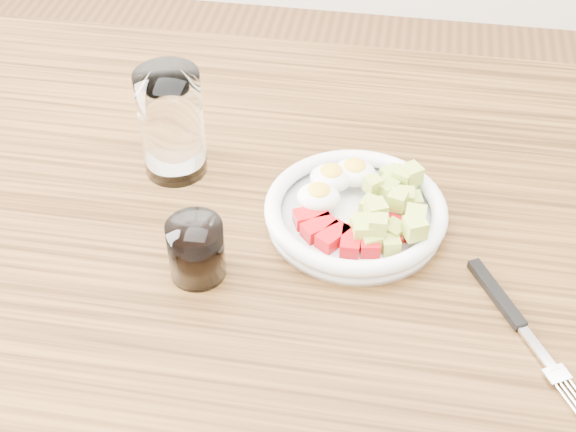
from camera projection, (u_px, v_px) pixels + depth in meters
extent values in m
cube|color=brown|center=(295.00, 254.00, 0.94)|extent=(1.50, 0.90, 0.04)
cylinder|color=white|center=(355.00, 219.00, 0.94)|extent=(0.21, 0.21, 0.01)
torus|color=white|center=(356.00, 209.00, 0.93)|extent=(0.21, 0.21, 0.02)
cube|color=#BA0B12|center=(311.00, 217.00, 0.92)|extent=(0.04, 0.04, 0.02)
cube|color=#BA0B12|center=(319.00, 228.00, 0.91)|extent=(0.04, 0.04, 0.02)
cube|color=#BA0B12|center=(333.00, 237.00, 0.90)|extent=(0.04, 0.04, 0.02)
cube|color=#BA0B12|center=(351.00, 241.00, 0.89)|extent=(0.02, 0.04, 0.02)
cube|color=#BA0B12|center=(369.00, 241.00, 0.89)|extent=(0.03, 0.04, 0.02)
cube|color=#BA0B12|center=(385.00, 236.00, 0.90)|extent=(0.04, 0.04, 0.02)
cube|color=#BA0B12|center=(397.00, 227.00, 0.91)|extent=(0.04, 0.03, 0.02)
ellipsoid|color=white|center=(331.00, 178.00, 0.96)|extent=(0.05, 0.04, 0.03)
ellipsoid|color=yellow|center=(331.00, 171.00, 0.95)|extent=(0.03, 0.03, 0.01)
ellipsoid|color=white|center=(354.00, 173.00, 0.97)|extent=(0.05, 0.04, 0.03)
ellipsoid|color=yellow|center=(355.00, 165.00, 0.96)|extent=(0.03, 0.03, 0.01)
ellipsoid|color=white|center=(319.00, 197.00, 0.93)|extent=(0.05, 0.04, 0.03)
ellipsoid|color=yellow|center=(319.00, 190.00, 0.92)|extent=(0.03, 0.03, 0.01)
cube|color=#C5D050|center=(415.00, 217.00, 0.89)|extent=(0.02, 0.02, 0.02)
cube|color=#C5D050|center=(379.00, 221.00, 0.90)|extent=(0.02, 0.02, 0.02)
cube|color=#C5D050|center=(362.00, 228.00, 0.90)|extent=(0.03, 0.03, 0.02)
cube|color=#C5D050|center=(394.00, 233.00, 0.90)|extent=(0.03, 0.03, 0.02)
cube|color=#C5D050|center=(397.00, 200.00, 0.91)|extent=(0.02, 0.02, 0.02)
cube|color=#C5D050|center=(363.00, 231.00, 0.89)|extent=(0.03, 0.03, 0.02)
cube|color=#C5D050|center=(376.00, 210.00, 0.90)|extent=(0.03, 0.03, 0.02)
cube|color=#C5D050|center=(406.00, 187.00, 0.95)|extent=(0.03, 0.03, 0.02)
cube|color=#C5D050|center=(415.00, 228.00, 0.88)|extent=(0.03, 0.03, 0.02)
cube|color=#C5D050|center=(373.00, 185.00, 0.94)|extent=(0.03, 0.03, 0.02)
cube|color=#C5D050|center=(404.00, 198.00, 0.93)|extent=(0.02, 0.02, 0.02)
cube|color=#C5D050|center=(362.00, 225.00, 0.90)|extent=(0.02, 0.02, 0.02)
cube|color=#C5D050|center=(392.00, 178.00, 0.96)|extent=(0.03, 0.03, 0.02)
cube|color=#C5D050|center=(402.00, 177.00, 0.95)|extent=(0.03, 0.03, 0.02)
cube|color=#C5D050|center=(371.00, 241.00, 0.89)|extent=(0.03, 0.03, 0.02)
cube|color=#C5D050|center=(412.00, 203.00, 0.93)|extent=(0.03, 0.03, 0.02)
cube|color=#C5D050|center=(411.00, 174.00, 0.95)|extent=(0.03, 0.03, 0.02)
cube|color=#C5D050|center=(391.00, 245.00, 0.89)|extent=(0.02, 0.02, 0.02)
cube|color=#C5D050|center=(378.00, 224.00, 0.88)|extent=(0.02, 0.02, 0.02)
cube|color=#C5D050|center=(386.00, 189.00, 0.94)|extent=(0.03, 0.03, 0.02)
cube|color=#C5D050|center=(371.00, 208.00, 0.92)|extent=(0.03, 0.03, 0.02)
cube|color=black|center=(496.00, 294.00, 0.86)|extent=(0.06, 0.09, 0.01)
cube|color=silver|center=(537.00, 349.00, 0.80)|extent=(0.04, 0.06, 0.00)
cube|color=silver|center=(557.00, 374.00, 0.78)|extent=(0.03, 0.03, 0.00)
cylinder|color=silver|center=(566.00, 399.00, 0.76)|extent=(0.02, 0.03, 0.00)
cylinder|color=silver|center=(571.00, 397.00, 0.76)|extent=(0.02, 0.03, 0.00)
cylinder|color=silver|center=(576.00, 396.00, 0.76)|extent=(0.02, 0.03, 0.00)
cylinder|color=white|center=(171.00, 124.00, 0.97)|extent=(0.08, 0.08, 0.14)
cylinder|color=white|center=(196.00, 250.00, 0.86)|extent=(0.06, 0.06, 0.07)
cylinder|color=black|center=(196.00, 251.00, 0.86)|extent=(0.05, 0.05, 0.06)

